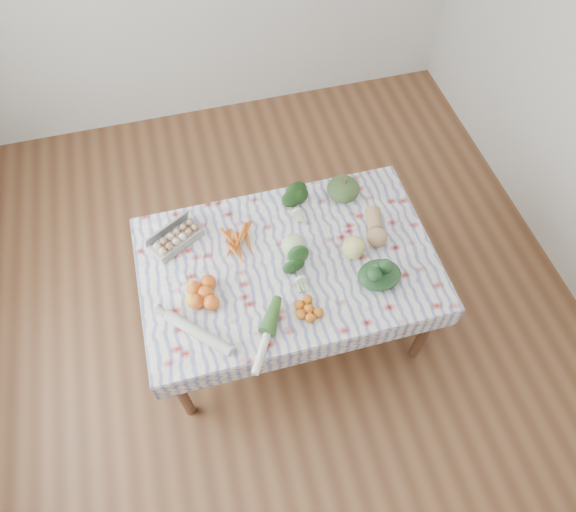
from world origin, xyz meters
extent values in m
plane|color=brown|center=(0.00, 0.00, 0.00)|extent=(4.50, 4.50, 0.00)
cube|color=brown|center=(0.00, 0.00, 0.73)|extent=(1.60, 1.00, 0.04)
cylinder|color=brown|center=(-0.74, -0.44, 0.35)|extent=(0.06, 0.06, 0.71)
cylinder|color=brown|center=(0.74, -0.44, 0.35)|extent=(0.06, 0.06, 0.71)
cylinder|color=brown|center=(-0.74, 0.44, 0.35)|extent=(0.06, 0.06, 0.71)
cylinder|color=brown|center=(0.74, 0.44, 0.35)|extent=(0.06, 0.06, 0.71)
cube|color=white|center=(0.00, 0.00, 0.76)|extent=(1.66, 1.06, 0.01)
cube|color=#9E9E9A|center=(-0.58, 0.28, 0.80)|extent=(0.32, 0.25, 0.08)
cube|color=orange|center=(-0.24, 0.17, 0.78)|extent=(0.24, 0.22, 0.04)
ellipsoid|color=#193913|center=(0.13, 0.34, 0.83)|extent=(0.17, 0.15, 0.14)
ellipsoid|color=#385226|center=(0.44, 0.38, 0.83)|extent=(0.26, 0.26, 0.13)
sphere|color=#C4DE93|center=(0.05, 0.05, 0.83)|extent=(0.17, 0.17, 0.14)
ellipsoid|color=tan|center=(0.54, 0.07, 0.82)|extent=(0.17, 0.27, 0.12)
cube|color=orange|center=(-0.48, -0.11, 0.81)|extent=(0.28, 0.28, 0.09)
ellipsoid|color=#1E4C1B|center=(0.03, -0.10, 0.82)|extent=(0.16, 0.16, 0.11)
cube|color=orange|center=(0.03, -0.32, 0.79)|extent=(0.23, 0.23, 0.06)
sphere|color=#E9E276|center=(0.37, -0.04, 0.83)|extent=(0.15, 0.15, 0.13)
ellipsoid|color=#173519|center=(0.45, -0.24, 0.81)|extent=(0.24, 0.19, 0.11)
cylinder|color=beige|center=(-0.56, -0.32, 0.79)|extent=(0.34, 0.35, 0.06)
cylinder|color=white|center=(-0.22, -0.42, 0.78)|extent=(0.24, 0.38, 0.05)
camera|label=1|loc=(-0.39, -1.49, 3.19)|focal=32.00mm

